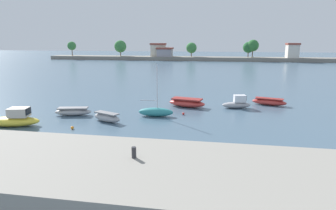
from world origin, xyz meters
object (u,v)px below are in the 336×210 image
at_px(mooring_buoy_3, 183,114).
at_px(mooring_bollard, 134,152).
at_px(moored_boat_2, 107,117).
at_px(mooring_buoy_2, 72,128).
at_px(moored_boat_5, 237,103).
at_px(mooring_buoy_0, 13,113).
at_px(moored_boat_1, 73,112).
at_px(moored_boat_3, 156,112).
at_px(moored_boat_6, 269,102).
at_px(moored_boat_0, 14,120).
at_px(moored_boat_4, 187,103).

bearing_deg(mooring_buoy_3, mooring_bollard, -91.04).
bearing_deg(moored_boat_2, mooring_buoy_2, -103.56).
height_order(mooring_bollard, moored_boat_5, mooring_bollard).
relative_size(moored_boat_2, mooring_buoy_0, 15.21).
bearing_deg(mooring_buoy_2, moored_boat_1, 116.53).
xyz_separation_m(moored_boat_3, mooring_buoy_2, (-7.09, -6.33, -0.38)).
xyz_separation_m(moored_boat_1, mooring_buoy_2, (2.54, -5.08, -0.30)).
bearing_deg(mooring_bollard, mooring_buoy_3, 88.96).
distance_m(mooring_bollard, moored_boat_2, 16.64).
relative_size(mooring_bollard, moored_boat_2, 0.16).
relative_size(moored_boat_1, mooring_buoy_0, 17.96).
bearing_deg(mooring_buoy_0, moored_boat_2, -6.44).
distance_m(moored_boat_6, mooring_buoy_3, 13.02).
relative_size(moored_boat_0, mooring_buoy_0, 23.43).
relative_size(moored_boat_1, mooring_buoy_2, 13.99).
height_order(moored_boat_4, mooring_buoy_0, moored_boat_4).
distance_m(moored_boat_0, mooring_buoy_2, 6.42).
bearing_deg(moored_boat_4, moored_boat_0, -131.69).
distance_m(moored_boat_1, moored_boat_3, 9.71).
distance_m(mooring_bollard, moored_boat_4, 23.50).
distance_m(mooring_buoy_0, mooring_buoy_2, 11.09).
relative_size(moored_boat_0, moored_boat_4, 1.11).
distance_m(moored_boat_1, moored_boat_6, 25.41).
distance_m(moored_boat_0, mooring_buoy_0, 5.94).
bearing_deg(moored_boat_6, moored_boat_0, -135.07).
xyz_separation_m(moored_boat_0, moored_boat_1, (3.86, 5.10, -0.24)).
distance_m(moored_boat_3, moored_boat_5, 11.19).
distance_m(moored_boat_4, mooring_buoy_3, 4.38).
distance_m(moored_boat_5, mooring_buoy_3, 8.01).
distance_m(mooring_buoy_2, mooring_buoy_3, 12.63).
height_order(moored_boat_1, moored_boat_3, moored_boat_3).
relative_size(mooring_bollard, moored_boat_4, 0.12).
bearing_deg(moored_boat_2, moored_boat_4, 71.42).
bearing_deg(moored_boat_3, moored_boat_0, -158.30).
distance_m(moored_boat_0, moored_boat_1, 6.40).
xyz_separation_m(moored_boat_0, mooring_buoy_3, (16.55, 7.54, -0.54)).
xyz_separation_m(moored_boat_1, moored_boat_5, (19.11, 7.19, 0.17)).
bearing_deg(mooring_buoy_3, mooring_buoy_0, -171.79).
bearing_deg(mooring_buoy_3, moored_boat_0, -155.51).
relative_size(moored_boat_2, mooring_buoy_3, 12.55).
relative_size(mooring_bollard, moored_boat_0, 0.11).
xyz_separation_m(mooring_buoy_0, mooring_buoy_3, (20.24, 2.92, 0.03)).
distance_m(moored_boat_1, mooring_buoy_3, 12.92).
bearing_deg(moored_boat_0, moored_boat_6, 16.62).
relative_size(moored_boat_2, mooring_buoy_2, 11.85).
height_order(mooring_bollard, moored_boat_4, mooring_bollard).
xyz_separation_m(moored_boat_2, moored_boat_3, (4.72, 3.13, 0.05)).
height_order(mooring_bollard, moored_boat_6, mooring_bollard).
relative_size(moored_boat_6, mooring_buoy_2, 14.82).
relative_size(moored_boat_6, mooring_buoy_0, 19.03).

